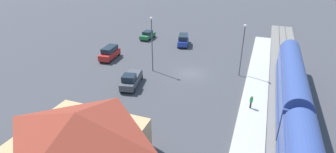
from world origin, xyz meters
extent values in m
plane|color=#424247|center=(0.00, 0.00, 0.00)|extent=(200.00, 200.00, 0.00)
cube|color=slate|center=(-14.00, 0.00, 0.09)|extent=(4.80, 70.00, 0.18)
cube|color=#59544C|center=(-14.72, 0.00, 0.24)|extent=(0.10, 70.00, 0.12)
cube|color=#59544C|center=(-13.28, 0.00, 0.24)|extent=(0.10, 70.00, 0.12)
cube|color=#B7B2A8|center=(-10.00, 0.00, 0.15)|extent=(3.20, 46.00, 0.30)
cube|color=#33478C|center=(-14.00, 3.12, 2.15)|extent=(2.90, 19.79, 3.70)
cube|color=#19389E|center=(-12.54, 3.12, 1.85)|extent=(0.04, 18.20, 0.36)
cylinder|color=#33478C|center=(-14.00, 3.12, 3.90)|extent=(2.75, 18.99, 2.76)
cube|color=tan|center=(4.00, 22.00, 1.61)|extent=(9.99, 8.62, 3.22)
pyramid|color=maroon|center=(4.00, 22.00, 4.32)|extent=(10.79, 9.42, 2.21)
cube|color=#4C3323|center=(4.00, 17.66, 1.05)|extent=(1.10, 0.08, 2.10)
cylinder|color=#333338|center=(-9.63, 7.63, 0.72)|extent=(0.22, 0.22, 0.85)
cylinder|color=green|center=(-9.63, 7.63, 1.46)|extent=(0.36, 0.36, 0.62)
sphere|color=tan|center=(-9.63, 7.63, 1.89)|extent=(0.24, 0.24, 0.24)
cube|color=#283D9E|center=(5.31, -12.70, 0.84)|extent=(3.08, 5.23, 1.00)
cube|color=#19232D|center=(5.27, -12.56, 1.78)|extent=(2.50, 3.74, 0.88)
cylinder|color=black|center=(6.60, -14.34, 0.34)|extent=(0.22, 0.68, 0.68)
cylinder|color=black|center=(4.93, -14.75, 0.34)|extent=(0.22, 0.68, 0.68)
cylinder|color=black|center=(5.68, -10.65, 0.34)|extent=(0.22, 0.68, 0.68)
cylinder|color=black|center=(4.01, -11.07, 0.34)|extent=(0.22, 0.68, 0.68)
cube|color=#47494F|center=(6.89, 6.94, 0.84)|extent=(3.00, 5.68, 0.92)
cube|color=#19232D|center=(6.68, 7.94, 1.72)|extent=(2.03, 2.04, 0.84)
cylinder|color=black|center=(5.61, 8.87, 0.38)|extent=(0.22, 0.76, 0.76)
cylinder|color=black|center=(7.30, 9.22, 0.38)|extent=(0.22, 0.76, 0.76)
cylinder|color=black|center=(6.47, 4.66, 0.38)|extent=(0.22, 0.76, 0.76)
cylinder|color=black|center=(8.16, 5.00, 0.38)|extent=(0.22, 0.76, 0.76)
cube|color=#47494F|center=(7.07, 6.01, 1.40)|extent=(2.42, 3.28, 0.20)
cube|color=red|center=(15.34, -0.91, 0.84)|extent=(2.37, 5.05, 1.00)
cube|color=#19232D|center=(15.36, -1.06, 1.78)|extent=(2.01, 3.57, 0.88)
cylinder|color=black|center=(14.32, 0.91, 0.34)|extent=(0.22, 0.68, 0.68)
cylinder|color=black|center=(16.04, 1.06, 0.34)|extent=(0.22, 0.68, 0.68)
cylinder|color=black|center=(14.65, -2.88, 0.34)|extent=(0.22, 0.68, 0.68)
cylinder|color=black|center=(16.36, -2.73, 0.34)|extent=(0.22, 0.68, 0.68)
cube|color=#236638|center=(13.87, -14.03, 0.72)|extent=(1.95, 4.55, 0.76)
cube|color=#19232D|center=(13.87, -14.03, 1.42)|extent=(1.67, 2.20, 0.64)
cylinder|color=black|center=(13.11, -12.31, 0.34)|extent=(0.22, 0.68, 0.68)
cylinder|color=black|center=(14.71, -12.35, 0.34)|extent=(0.22, 0.68, 0.68)
cylinder|color=black|center=(13.03, -15.71, 0.34)|extent=(0.22, 0.68, 0.68)
cylinder|color=black|center=(14.63, -15.75, 0.34)|extent=(0.22, 0.68, 0.68)
cylinder|color=#515156|center=(-7.20, -1.93, 3.84)|extent=(0.16, 0.16, 7.68)
sphere|color=#EAE5C6|center=(-7.20, -1.93, 7.86)|extent=(0.44, 0.44, 0.44)
cylinder|color=#515156|center=(6.11, 1.12, 4.16)|extent=(0.16, 0.16, 8.32)
sphere|color=#EAE5C6|center=(6.11, 1.12, 8.50)|extent=(0.44, 0.44, 0.44)
camera|label=1|loc=(-9.65, 36.36, 17.60)|focal=27.93mm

